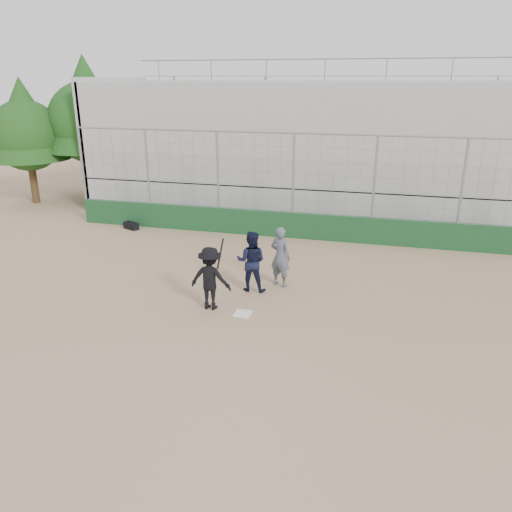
% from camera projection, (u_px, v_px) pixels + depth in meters
% --- Properties ---
extents(ground, '(90.00, 90.00, 0.00)m').
position_uv_depth(ground, '(243.00, 314.00, 13.22)').
color(ground, '#846347').
rests_on(ground, ground).
extents(home_plate, '(0.44, 0.44, 0.02)m').
position_uv_depth(home_plate, '(243.00, 314.00, 13.22)').
color(home_plate, white).
rests_on(home_plate, ground).
extents(backstop, '(18.10, 0.25, 4.04)m').
position_uv_depth(backstop, '(292.00, 214.00, 19.28)').
color(backstop, '#123B1D').
rests_on(backstop, ground).
extents(bleachers, '(20.25, 6.70, 6.98)m').
position_uv_depth(bleachers, '(313.00, 146.00, 23.13)').
color(bleachers, '#9A9A9A').
rests_on(bleachers, ground).
extents(tree_left, '(4.48, 4.48, 7.00)m').
position_uv_depth(tree_left, '(88.00, 111.00, 24.38)').
color(tree_left, '#351E13').
rests_on(tree_left, ground).
extents(tree_right, '(3.84, 3.84, 6.00)m').
position_uv_depth(tree_right, '(25.00, 126.00, 23.81)').
color(tree_right, '#362513').
rests_on(tree_right, ground).
extents(batter_at_plate, '(1.14, 0.78, 1.89)m').
position_uv_depth(batter_at_plate, '(210.00, 278.00, 13.29)').
color(batter_at_plate, black).
rests_on(batter_at_plate, ground).
extents(catcher_crouched, '(0.89, 0.70, 1.22)m').
position_uv_depth(catcher_crouched, '(251.00, 271.00, 14.48)').
color(catcher_crouched, black).
rests_on(catcher_crouched, ground).
extents(umpire, '(0.78, 0.66, 1.65)m').
position_uv_depth(umpire, '(280.00, 259.00, 14.79)').
color(umpire, '#4B5360').
rests_on(umpire, ground).
extents(equipment_bag, '(0.73, 0.53, 0.33)m').
position_uv_depth(equipment_bag, '(131.00, 226.00, 20.62)').
color(equipment_bag, black).
rests_on(equipment_bag, ground).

